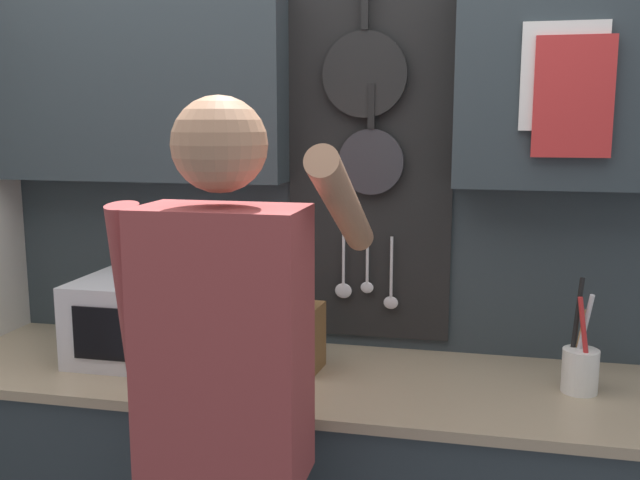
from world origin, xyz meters
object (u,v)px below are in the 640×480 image
at_px(knife_block, 302,337).
at_px(person, 227,398).
at_px(microwave, 161,320).
at_px(utensil_crock, 580,366).

height_order(knife_block, person, person).
height_order(microwave, person, person).
bearing_deg(person, microwave, 127.66).
bearing_deg(person, knife_block, 85.19).
relative_size(utensil_crock, person, 0.19).
bearing_deg(utensil_crock, person, -147.62).
bearing_deg(utensil_crock, microwave, -179.90).
bearing_deg(utensil_crock, knife_block, -179.90).
height_order(microwave, utensil_crock, utensil_crock).
bearing_deg(microwave, utensil_crock, 0.10).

